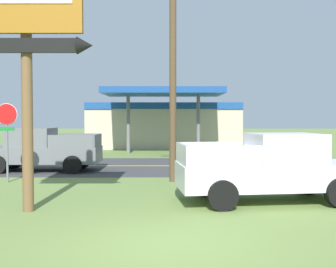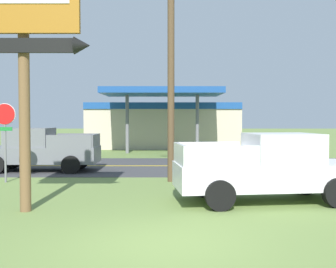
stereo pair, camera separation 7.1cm
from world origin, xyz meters
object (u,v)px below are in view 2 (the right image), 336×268
at_px(utility_pole, 173,41).
at_px(gas_station, 165,124).
at_px(pickup_grey_on_road, 41,150).
at_px(motel_sign, 26,22).
at_px(pickup_white_parked_on_lawn, 271,168).
at_px(stop_sign, 7,128).

relative_size(utility_pole, gas_station, 0.83).
xyz_separation_m(utility_pole, pickup_grey_on_road, (-5.95, 3.06, -4.32)).
bearing_deg(pickup_grey_on_road, motel_sign, -74.89).
bearing_deg(motel_sign, utility_pole, 54.52).
bearing_deg(pickup_grey_on_road, utility_pole, -27.17).
distance_m(gas_station, pickup_grey_on_road, 16.42).
bearing_deg(pickup_grey_on_road, pickup_white_parked_on_lawn, -38.35).
relative_size(motel_sign, pickup_white_parked_on_lawn, 1.28).
distance_m(utility_pole, pickup_white_parked_on_lawn, 6.42).
bearing_deg(motel_sign, pickup_white_parked_on_lawn, 11.86).
height_order(utility_pole, pickup_grey_on_road, utility_pole).
relative_size(motel_sign, utility_pole, 0.70).
bearing_deg(gas_station, pickup_grey_on_road, -109.40).
relative_size(motel_sign, pickup_grey_on_road, 1.33).
relative_size(gas_station, pickup_grey_on_road, 2.31).
bearing_deg(pickup_white_parked_on_lawn, pickup_grey_on_road, 141.65).
distance_m(gas_station, pickup_white_parked_on_lawn, 22.63).
relative_size(motel_sign, gas_station, 0.58).
distance_m(motel_sign, pickup_grey_on_road, 9.39).
distance_m(stop_sign, gas_station, 19.60).
height_order(gas_station, pickup_grey_on_road, gas_station).
relative_size(stop_sign, gas_station, 0.25).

